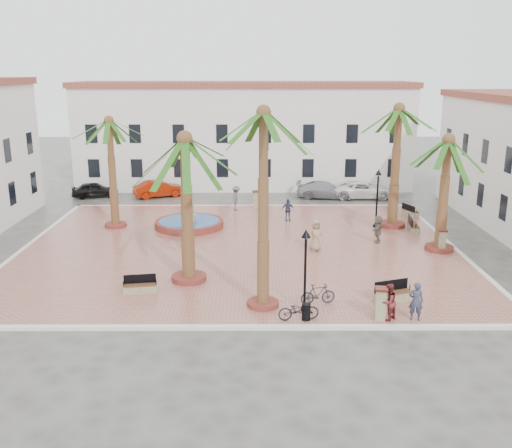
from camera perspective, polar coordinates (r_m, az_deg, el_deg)
The scene contains 35 objects.
ground at distance 34.60m, azimuth -1.66°, elevation -2.56°, with size 120.00×120.00×0.00m, color #56544F.
plaza at distance 34.58m, azimuth -1.66°, elevation -2.44°, with size 26.00×22.00×0.15m, color #B1685A.
kerb_n at distance 45.18m, azimuth -1.33°, elevation 1.79°, with size 26.30×0.30×0.16m, color silver.
kerb_s at distance 24.33m, azimuth -2.29°, elevation -10.30°, with size 26.30×0.30×0.16m, color silver.
kerb_e at distance 36.64m, azimuth 19.13°, elevation -2.27°, with size 0.30×22.30×0.16m, color silver.
kerb_w at distance 37.25m, azimuth -22.10°, elevation -2.28°, with size 0.30×22.30×0.16m, color silver.
building_north at distance 53.26m, azimuth -1.18°, elevation 8.96°, with size 30.40×7.40×9.50m.
fountain at distance 39.11m, azimuth -6.69°, elevation 0.17°, with size 4.65×4.65×2.40m.
palm_nw at distance 39.08m, azimuth -14.43°, elevation 8.79°, with size 4.85×4.85×7.51m.
palm_sw at distance 27.85m, azimuth -7.10°, elevation 6.61°, with size 5.76×5.76×7.60m.
palm_s at distance 24.21m, azimuth 0.76°, elevation 9.06°, with size 4.69×4.69×9.00m.
palm_e at distance 34.49m, azimuth 18.59°, elevation 6.60°, with size 5.47×5.47×6.94m.
palm_ne at distance 38.99m, azimuth 14.05°, elevation 9.76°, with size 5.74×5.74×8.34m.
bench_s at distance 28.17m, azimuth -11.51°, elevation -6.26°, with size 1.69×0.75×0.86m.
bench_se at distance 27.33m, azimuth 13.54°, elevation -6.99°, with size 1.93×1.14×0.97m.
bench_e at distance 39.29m, azimuth 15.43°, elevation -0.29°, with size 0.78×1.93×0.99m.
bench_ne at distance 43.45m, azimuth 15.15°, elevation 1.13°, with size 1.05×1.65×0.84m.
lamppost_s at distance 24.90m, azimuth 4.97°, elevation -3.21°, with size 0.41×0.41×3.78m.
lamppost_e at distance 39.24m, azimuth 12.07°, elevation 3.54°, with size 0.43×0.43×3.98m.
bollard_se at distance 25.11m, azimuth 12.36°, elevation -7.75°, with size 0.59×0.59×1.47m.
bollard_n at distance 43.79m, azimuth -0.02°, elevation 2.47°, with size 0.56×0.56×1.45m.
bollard_e at distance 35.20m, azimuth 18.10°, elevation -1.56°, with size 0.53×0.53×1.36m.
litter_bin at distance 24.78m, azimuth 5.03°, elevation -8.75°, with size 0.38×0.38×0.74m, color black.
cyclist_a at distance 25.44m, azimuth 15.70°, elevation -7.44°, with size 0.62×0.41×1.71m, color #30354B.
bicycle_a at distance 24.71m, azimuth 4.28°, elevation -8.55°, with size 0.62×1.76×0.93m, color black.
cyclist_b at distance 25.16m, azimuth 13.12°, elevation -7.61°, with size 0.79×0.62×1.63m, color maroon.
bicycle_b at distance 26.37m, azimuth 6.21°, elevation -6.97°, with size 0.46×1.63×0.98m, color black.
pedestrian_fountain_a at distance 33.78m, azimuth 5.99°, elevation -1.17°, with size 0.91×0.59×1.86m, color #A08061.
pedestrian_fountain_b at distance 40.46m, azimuth 3.19°, elevation 1.44°, with size 0.93×0.39×1.58m, color navy.
pedestrian_north at distance 43.43m, azimuth -1.99°, elevation 2.61°, with size 1.21×0.70×1.88m, color #515257.
pedestrian_east at distance 36.08m, azimuth 12.09°, elevation -0.48°, with size 1.60×0.51×1.72m, color #655E51.
car_black at distance 50.52m, azimuth -15.81°, elevation 3.32°, with size 1.54×3.83×1.31m, color black.
car_red at distance 49.40m, azimuth -9.67°, elevation 3.49°, with size 1.50×4.31×1.42m, color #8E1903.
car_silver at distance 48.64m, azimuth 6.92°, elevation 3.40°, with size 1.96×4.81×1.40m, color #A19FA8.
car_white at distance 49.13m, azimuth 10.67°, elevation 3.39°, with size 2.38×5.15×1.43m, color white.
Camera 1 is at (0.86, -32.95, 10.55)m, focal length 40.00 mm.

